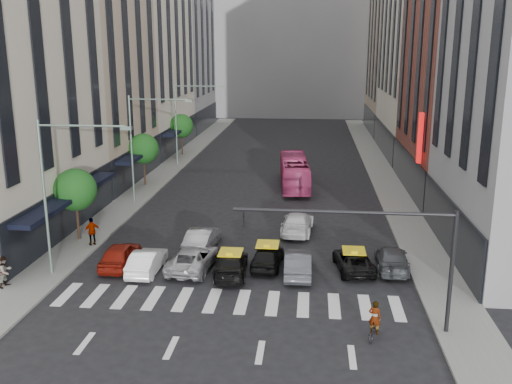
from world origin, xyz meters
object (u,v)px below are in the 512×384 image
(streetlamp_near, at_px, (59,178))
(car_red, at_px, (120,255))
(taxi_center, at_px, (268,256))
(pedestrian_far, at_px, (92,231))
(streetlamp_mid, at_px, (142,135))
(taxi_left, at_px, (231,264))
(car_white_front, at_px, (147,261))
(pedestrian_near, at_px, (5,272))
(streetlamp_far, at_px, (184,113))
(motorcycle, at_px, (374,330))
(bus, at_px, (294,172))

(streetlamp_near, relative_size, car_red, 2.05)
(streetlamp_near, bearing_deg, car_red, 33.39)
(streetlamp_near, xyz_separation_m, taxi_center, (11.57, 2.53, -5.19))
(taxi_center, distance_m, pedestrian_far, 12.18)
(streetlamp_mid, bearing_deg, streetlamp_near, -90.00)
(car_red, xyz_separation_m, taxi_left, (6.88, -0.62, -0.06))
(streetlamp_near, bearing_deg, car_white_front, 12.51)
(car_white_front, bearing_deg, taxi_center, -167.35)
(pedestrian_near, xyz_separation_m, pedestrian_far, (2.20, 7.08, 0.06))
(streetlamp_near, height_order, pedestrian_far, streetlamp_near)
(streetlamp_far, height_order, car_red, streetlamp_far)
(streetlamp_far, relative_size, taxi_center, 2.14)
(streetlamp_near, xyz_separation_m, motorcycle, (17.14, -5.75, -5.50))
(streetlamp_mid, height_order, car_red, streetlamp_mid)
(taxi_left, distance_m, motorcycle, 10.27)
(car_white_front, height_order, bus, bus)
(streetlamp_mid, distance_m, streetlamp_far, 16.00)
(streetlamp_near, height_order, streetlamp_far, same)
(streetlamp_far, xyz_separation_m, taxi_center, (11.57, -29.47, -5.19))
(taxi_center, relative_size, motorcycle, 2.70)
(streetlamp_mid, bearing_deg, bus, 29.53)
(taxi_center, bearing_deg, car_red, 9.37)
(streetlamp_near, xyz_separation_m, taxi_left, (9.52, 1.12, -5.22))
(streetlamp_far, relative_size, bus, 0.86)
(motorcycle, height_order, pedestrian_far, pedestrian_far)
(pedestrian_near, distance_m, pedestrian_far, 7.41)
(car_white_front, relative_size, pedestrian_far, 2.24)
(bus, xyz_separation_m, pedestrian_far, (-12.86, -18.15, -0.37))
(streetlamp_mid, xyz_separation_m, car_white_front, (4.51, -15.00, -5.21))
(streetlamp_near, xyz_separation_m, car_red, (2.64, 1.74, -5.16))
(streetlamp_far, bearing_deg, taxi_center, -68.56)
(streetlamp_mid, height_order, streetlamp_far, same)
(car_white_front, height_order, pedestrian_far, pedestrian_far)
(bus, height_order, motorcycle, bus)
(bus, bearing_deg, streetlamp_near, 56.98)
(pedestrian_far, bearing_deg, streetlamp_near, 58.50)
(streetlamp_far, distance_m, bus, 15.99)
(taxi_left, relative_size, pedestrian_near, 2.69)
(streetlamp_mid, relative_size, pedestrian_far, 4.79)
(taxi_left, bearing_deg, streetlamp_mid, -61.90)
(car_red, xyz_separation_m, pedestrian_far, (-3.00, 3.20, 0.34))
(bus, xyz_separation_m, pedestrian_near, (-15.06, -25.22, -0.43))
(bus, bearing_deg, taxi_left, 77.68)
(pedestrian_near, relative_size, pedestrian_far, 0.93)
(car_white_front, xyz_separation_m, taxi_left, (5.01, 0.12, -0.01))
(motorcycle, relative_size, pedestrian_far, 0.83)
(streetlamp_near, relative_size, pedestrian_near, 5.13)
(streetlamp_far, xyz_separation_m, motorcycle, (17.14, -37.75, -5.50))
(car_red, distance_m, taxi_left, 6.90)
(streetlamp_far, relative_size, car_red, 2.05)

